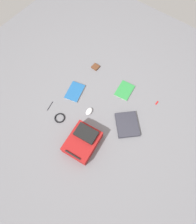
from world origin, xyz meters
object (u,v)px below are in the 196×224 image
(backpack, at_px, (83,142))
(pen_black, at_px, (50,106))
(computer_mouse, at_px, (89,111))
(cable_coil, at_px, (60,118))
(book_manual, at_px, (75,92))
(earbud_pouch, at_px, (96,67))
(usb_stick, at_px, (157,103))
(book_comic, at_px, (125,90))
(laptop, at_px, (127,124))

(backpack, distance_m, pen_black, 0.65)
(computer_mouse, bearing_deg, cable_coil, 43.78)
(computer_mouse, height_order, cable_coil, computer_mouse)
(book_manual, relative_size, computer_mouse, 2.87)
(earbud_pouch, height_order, usb_stick, earbud_pouch)
(computer_mouse, bearing_deg, usb_stick, -141.27)
(computer_mouse, bearing_deg, book_comic, -115.98)
(laptop, height_order, usb_stick, laptop)
(book_comic, xyz_separation_m, computer_mouse, (0.18, 0.52, 0.01))
(pen_black, height_order, earbud_pouch, earbud_pouch)
(usb_stick, bearing_deg, pen_black, 38.87)
(book_comic, distance_m, usb_stick, 0.44)
(book_manual, distance_m, cable_coil, 0.41)
(backpack, relative_size, book_comic, 1.56)
(computer_mouse, bearing_deg, backpack, 111.61)
(computer_mouse, relative_size, cable_coil, 0.83)
(computer_mouse, distance_m, usb_stick, 0.87)
(pen_black, bearing_deg, book_manual, -109.27)
(earbud_pouch, bearing_deg, pen_black, 83.20)
(laptop, xyz_separation_m, earbud_pouch, (0.82, -0.45, -0.00))
(laptop, bearing_deg, usb_stick, -106.30)
(backpack, bearing_deg, earbud_pouch, -60.32)
(pen_black, bearing_deg, backpack, 169.15)
(cable_coil, bearing_deg, book_manual, -77.41)
(book_manual, distance_m, earbud_pouch, 0.48)
(pen_black, bearing_deg, earbud_pouch, -96.80)
(backpack, height_order, book_manual, backpack)
(book_manual, xyz_separation_m, earbud_pouch, (0.02, -0.48, 0.00))
(book_comic, xyz_separation_m, usb_stick, (-0.43, -0.10, -0.00))
(book_manual, distance_m, pen_black, 0.37)
(computer_mouse, xyz_separation_m, earbud_pouch, (0.35, -0.59, -0.00))
(earbud_pouch, bearing_deg, book_comic, 172.68)
(laptop, xyz_separation_m, usb_stick, (-0.14, -0.48, -0.01))
(pen_black, xyz_separation_m, earbud_pouch, (-0.10, -0.82, 0.01))
(book_comic, bearing_deg, pen_black, 50.17)
(backpack, bearing_deg, book_comic, -89.53)
(usb_stick, bearing_deg, book_manual, 28.42)
(book_manual, relative_size, earbud_pouch, 3.50)
(backpack, distance_m, laptop, 0.58)
(backpack, relative_size, usb_stick, 7.45)
(backpack, distance_m, book_manual, 0.70)
(backpack, relative_size, laptop, 1.05)
(book_manual, height_order, earbud_pouch, earbud_pouch)
(backpack, distance_m, computer_mouse, 0.41)
(backpack, relative_size, earbud_pouch, 4.86)
(book_manual, relative_size, cable_coil, 2.37)
(laptop, distance_m, book_manual, 0.80)
(backpack, bearing_deg, computer_mouse, -61.88)
(book_comic, height_order, usb_stick, book_comic)
(earbud_pouch, xyz_separation_m, usb_stick, (-0.96, -0.03, -0.01))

